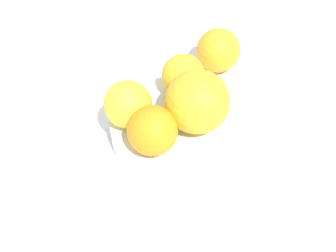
{
  "coord_description": "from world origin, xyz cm",
  "views": [
    {
      "loc": [
        -30.21,
        -23.1,
        48.14
      ],
      "look_at": [
        0.0,
        0.0,
        2.33
      ],
      "focal_mm": 44.3,
      "sensor_mm": 36.0,
      "label": 1
    }
  ],
  "objects_px": {
    "orange_in_bowl_1": "(128,104)",
    "orange_in_bowl_3": "(152,131)",
    "orange_in_bowl_2": "(197,102)",
    "orange_loose_0": "(218,50)",
    "orange_in_bowl_0": "(183,76)",
    "fruit_bowl": "(168,128)"
  },
  "relations": [
    {
      "from": "orange_in_bowl_1",
      "to": "orange_loose_0",
      "type": "relative_size",
      "value": 0.91
    },
    {
      "from": "orange_in_bowl_2",
      "to": "orange_in_bowl_0",
      "type": "bearing_deg",
      "value": 52.24
    },
    {
      "from": "orange_in_bowl_1",
      "to": "orange_in_bowl_3",
      "type": "relative_size",
      "value": 1.0
    },
    {
      "from": "orange_in_bowl_2",
      "to": "orange_loose_0",
      "type": "bearing_deg",
      "value": 21.85
    },
    {
      "from": "orange_in_bowl_0",
      "to": "orange_in_bowl_1",
      "type": "distance_m",
      "value": 0.1
    },
    {
      "from": "fruit_bowl",
      "to": "orange_in_bowl_2",
      "type": "relative_size",
      "value": 1.9
    },
    {
      "from": "fruit_bowl",
      "to": "orange_in_bowl_3",
      "type": "relative_size",
      "value": 2.5
    },
    {
      "from": "orange_in_bowl_0",
      "to": "orange_in_bowl_3",
      "type": "bearing_deg",
      "value": -164.79
    },
    {
      "from": "orange_in_bowl_3",
      "to": "orange_loose_0",
      "type": "relative_size",
      "value": 0.91
    },
    {
      "from": "fruit_bowl",
      "to": "orange_in_bowl_2",
      "type": "height_order",
      "value": "orange_in_bowl_2"
    },
    {
      "from": "fruit_bowl",
      "to": "orange_in_bowl_3",
      "type": "height_order",
      "value": "orange_in_bowl_3"
    },
    {
      "from": "fruit_bowl",
      "to": "orange_in_bowl_2",
      "type": "xyz_separation_m",
      "value": [
        0.02,
        -0.04,
        0.06
      ]
    },
    {
      "from": "fruit_bowl",
      "to": "orange_in_bowl_3",
      "type": "xyz_separation_m",
      "value": [
        -0.05,
        -0.01,
        0.05
      ]
    },
    {
      "from": "orange_in_bowl_0",
      "to": "orange_in_bowl_2",
      "type": "height_order",
      "value": "orange_in_bowl_2"
    },
    {
      "from": "orange_in_bowl_1",
      "to": "orange_in_bowl_3",
      "type": "height_order",
      "value": "same"
    },
    {
      "from": "orange_in_bowl_0",
      "to": "orange_in_bowl_2",
      "type": "relative_size",
      "value": 0.73
    },
    {
      "from": "fruit_bowl",
      "to": "orange_in_bowl_3",
      "type": "distance_m",
      "value": 0.07
    },
    {
      "from": "orange_in_bowl_2",
      "to": "orange_loose_0",
      "type": "relative_size",
      "value": 1.2
    },
    {
      "from": "fruit_bowl",
      "to": "orange_in_bowl_0",
      "type": "distance_m",
      "value": 0.08
    },
    {
      "from": "orange_in_bowl_0",
      "to": "orange_in_bowl_1",
      "type": "relative_size",
      "value": 0.96
    },
    {
      "from": "orange_in_bowl_2",
      "to": "orange_loose_0",
      "type": "distance_m",
      "value": 0.17
    },
    {
      "from": "fruit_bowl",
      "to": "orange_loose_0",
      "type": "bearing_deg",
      "value": 8.79
    }
  ]
}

